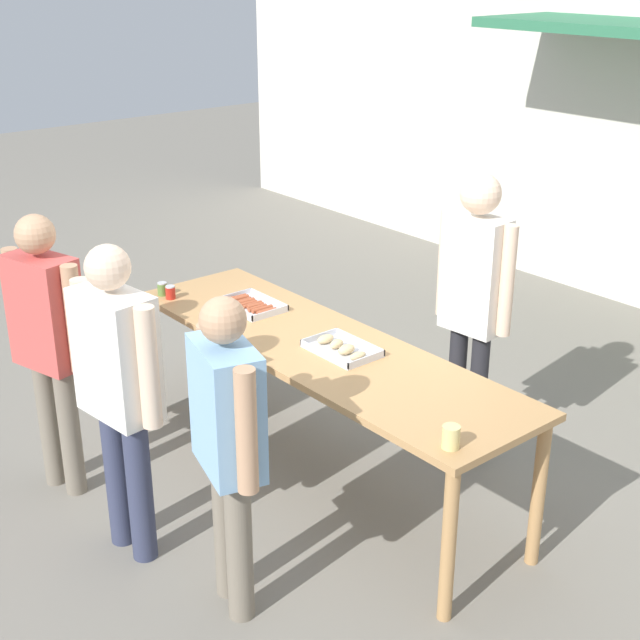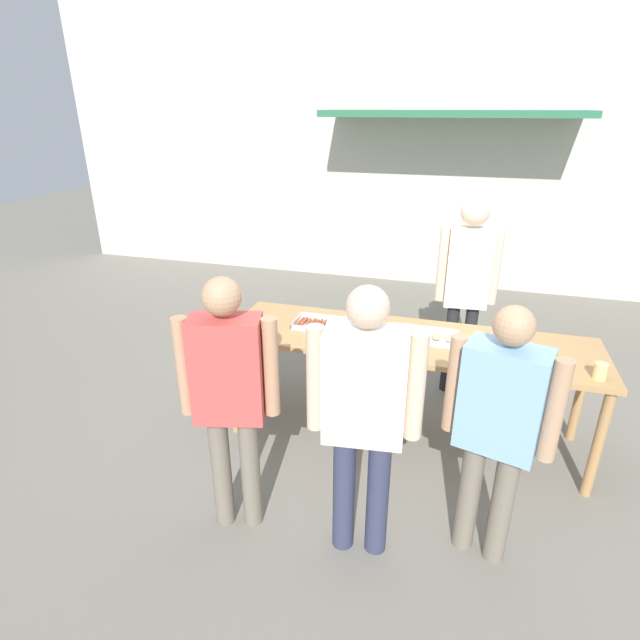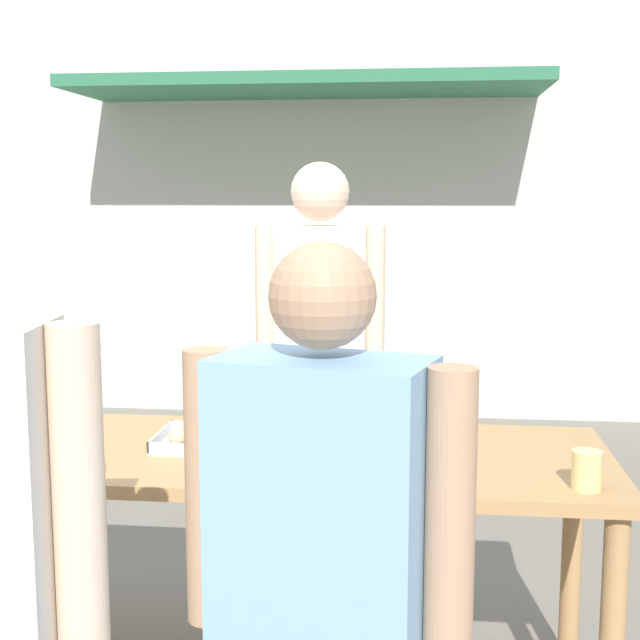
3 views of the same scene
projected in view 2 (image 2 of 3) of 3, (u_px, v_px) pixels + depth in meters
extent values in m
plane|color=slate|center=(401.00, 434.00, 4.10)|extent=(24.00, 24.00, 0.00)
cube|color=beige|center=(452.00, 125.00, 6.74)|extent=(12.00, 0.12, 4.50)
cube|color=#2D704C|center=(451.00, 113.00, 6.20)|extent=(3.20, 1.00, 0.08)
cube|color=tan|center=(408.00, 340.00, 3.77)|extent=(2.78, 0.79, 0.04)
cylinder|color=tan|center=(234.00, 387.00, 3.99)|extent=(0.07, 0.07, 0.84)
cylinder|color=tan|center=(598.00, 444.00, 3.31)|extent=(0.07, 0.07, 0.84)
cylinder|color=tan|center=(265.00, 351.00, 4.57)|extent=(0.07, 0.07, 0.84)
cylinder|color=tan|center=(580.00, 394.00, 3.89)|extent=(0.07, 0.07, 0.84)
cube|color=silver|center=(320.00, 325.00, 3.97)|extent=(0.40, 0.28, 0.01)
cube|color=silver|center=(315.00, 330.00, 3.84)|extent=(0.40, 0.01, 0.03)
cube|color=silver|center=(325.00, 316.00, 4.08)|extent=(0.40, 0.01, 0.03)
cube|color=silver|center=(297.00, 320.00, 4.01)|extent=(0.01, 0.28, 0.03)
cube|color=silver|center=(344.00, 326.00, 3.91)|extent=(0.01, 0.28, 0.03)
cylinder|color=#A34C2D|center=(300.00, 321.00, 4.00)|extent=(0.04, 0.14, 0.03)
cylinder|color=#A34C2D|center=(304.00, 321.00, 4.00)|extent=(0.04, 0.12, 0.03)
cylinder|color=#A34C2D|center=(309.00, 322.00, 3.99)|extent=(0.03, 0.12, 0.02)
cylinder|color=#A34C2D|center=(312.00, 322.00, 3.97)|extent=(0.04, 0.13, 0.03)
cylinder|color=#A34C2D|center=(316.00, 323.00, 3.97)|extent=(0.03, 0.11, 0.02)
cylinder|color=#A34C2D|center=(320.00, 323.00, 3.97)|extent=(0.02, 0.14, 0.02)
cylinder|color=#A34C2D|center=(324.00, 323.00, 3.96)|extent=(0.04, 0.11, 0.03)
cylinder|color=#A34C2D|center=(328.00, 324.00, 3.94)|extent=(0.03, 0.13, 0.03)
cylinder|color=#A34C2D|center=(333.00, 324.00, 3.94)|extent=(0.03, 0.15, 0.03)
cylinder|color=#A34C2D|center=(336.00, 325.00, 3.93)|extent=(0.03, 0.12, 0.02)
cylinder|color=#A34C2D|center=(340.00, 326.00, 3.91)|extent=(0.04, 0.14, 0.03)
cube|color=silver|center=(430.00, 338.00, 3.74)|extent=(0.41, 0.27, 0.01)
cube|color=silver|center=(429.00, 343.00, 3.62)|extent=(0.41, 0.01, 0.03)
cube|color=silver|center=(432.00, 329.00, 3.85)|extent=(0.41, 0.01, 0.03)
cube|color=silver|center=(403.00, 333.00, 3.79)|extent=(0.01, 0.27, 0.03)
cube|color=silver|center=(458.00, 339.00, 3.68)|extent=(0.01, 0.27, 0.03)
ellipsoid|color=#D6B77F|center=(411.00, 333.00, 3.77)|extent=(0.07, 0.12, 0.05)
ellipsoid|color=#D6B77F|center=(424.00, 334.00, 3.74)|extent=(0.07, 0.11, 0.05)
ellipsoid|color=#D6B77F|center=(436.00, 336.00, 3.71)|extent=(0.08, 0.12, 0.05)
ellipsoid|color=#D6B77F|center=(449.00, 338.00, 3.69)|extent=(0.05, 0.11, 0.04)
cylinder|color=#567A38|center=(240.00, 329.00, 3.82)|extent=(0.06, 0.06, 0.08)
cylinder|color=#B2B2B7|center=(239.00, 324.00, 3.80)|extent=(0.06, 0.06, 0.01)
cylinder|color=#B22319|center=(251.00, 330.00, 3.80)|extent=(0.06, 0.06, 0.08)
cylinder|color=#B2B2B7|center=(251.00, 325.00, 3.78)|extent=(0.06, 0.06, 0.01)
cylinder|color=#DBC67A|center=(600.00, 371.00, 3.18)|extent=(0.08, 0.08, 0.11)
cylinder|color=#232328|center=(449.00, 348.00, 4.59)|extent=(0.11, 0.11, 0.87)
cylinder|color=#232328|center=(468.00, 350.00, 4.56)|extent=(0.11, 0.11, 0.87)
cube|color=silver|center=(468.00, 268.00, 4.27)|extent=(0.38, 0.23, 0.69)
sphere|color=beige|center=(475.00, 212.00, 4.08)|extent=(0.23, 0.23, 0.23)
cylinder|color=beige|center=(442.00, 264.00, 4.31)|extent=(0.08, 0.08, 0.65)
cylinder|color=beige|center=(496.00, 267.00, 4.23)|extent=(0.08, 0.08, 0.65)
cylinder|color=#756B5B|center=(250.00, 471.00, 3.10)|extent=(0.12, 0.12, 0.80)
cylinder|color=#756B5B|center=(222.00, 470.00, 3.10)|extent=(0.12, 0.12, 0.80)
cube|color=#C64C47|center=(228.00, 369.00, 2.82)|extent=(0.44, 0.32, 0.63)
sphere|color=tan|center=(222.00, 296.00, 2.64)|extent=(0.22, 0.22, 0.22)
cylinder|color=tan|center=(271.00, 367.00, 2.81)|extent=(0.09, 0.09, 0.60)
cylinder|color=tan|center=(184.00, 367.00, 2.82)|extent=(0.09, 0.09, 0.60)
cylinder|color=#756B5B|center=(501.00, 507.00, 2.84)|extent=(0.12, 0.12, 0.76)
cylinder|color=#756B5B|center=(469.00, 494.00, 2.93)|extent=(0.12, 0.12, 0.76)
cube|color=#84B2DB|center=(502.00, 399.00, 2.62)|extent=(0.46, 0.33, 0.61)
sphere|color=tan|center=(514.00, 326.00, 2.45)|extent=(0.21, 0.21, 0.21)
cylinder|color=tan|center=(555.00, 411.00, 2.49)|extent=(0.09, 0.09, 0.58)
cylinder|color=tan|center=(455.00, 384.00, 2.73)|extent=(0.09, 0.09, 0.58)
cylinder|color=#333851|center=(377.00, 495.00, 2.90)|extent=(0.13, 0.13, 0.81)
cylinder|color=#333851|center=(344.00, 491.00, 2.93)|extent=(0.13, 0.13, 0.81)
cube|color=silver|center=(365.00, 385.00, 2.63)|extent=(0.46, 0.29, 0.64)
sphere|color=beige|center=(368.00, 307.00, 2.45)|extent=(0.22, 0.22, 0.22)
cylinder|color=beige|center=(416.00, 387.00, 2.58)|extent=(0.10, 0.10, 0.61)
cylinder|color=beige|center=(315.00, 379.00, 2.66)|extent=(0.10, 0.10, 0.61)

